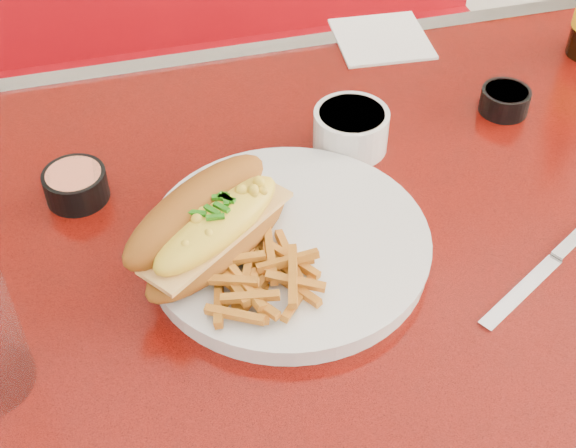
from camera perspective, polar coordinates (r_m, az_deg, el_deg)
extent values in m
cube|color=#B8160B|center=(0.82, 5.07, -3.21)|extent=(1.20, 0.80, 0.04)
cube|color=silver|center=(1.12, -1.66, 11.49)|extent=(1.22, 0.03, 0.04)
cube|color=#9E0A13|center=(1.73, -4.35, 3.35)|extent=(1.20, 0.50, 0.45)
cylinder|color=silver|center=(0.80, 0.00, -1.57)|extent=(0.36, 0.36, 0.02)
cylinder|color=silver|center=(0.79, 0.00, -1.03)|extent=(0.36, 0.36, 0.00)
ellipsoid|color=#905117|center=(0.77, -4.94, -1.33)|extent=(0.19, 0.16, 0.04)
cube|color=#E8B868|center=(0.76, -5.01, -0.52)|extent=(0.16, 0.14, 0.01)
ellipsoid|color=yellow|center=(0.75, -5.06, 0.04)|extent=(0.16, 0.14, 0.04)
ellipsoid|color=#905117|center=(0.76, -6.49, 1.00)|extent=(0.19, 0.17, 0.07)
cube|color=silver|center=(0.78, 4.96, -1.91)|extent=(0.03, 0.14, 0.00)
cube|color=silver|center=(0.84, 4.10, 2.09)|extent=(0.03, 0.04, 0.00)
cylinder|color=silver|center=(0.92, 4.49, 6.69)|extent=(0.11, 0.11, 0.05)
cylinder|color=black|center=(0.91, 4.56, 7.74)|extent=(0.09, 0.09, 0.01)
cylinder|color=black|center=(0.89, -14.85, 2.68)|extent=(0.09, 0.09, 0.03)
cylinder|color=#E67753|center=(0.88, -15.01, 3.34)|extent=(0.08, 0.08, 0.01)
cylinder|color=black|center=(1.02, 15.16, 8.46)|extent=(0.06, 0.06, 0.03)
cylinder|color=#E67753|center=(1.01, 15.28, 9.01)|extent=(0.05, 0.05, 0.01)
cube|color=silver|center=(0.80, 16.26, -4.66)|extent=(0.11, 0.07, 0.00)
cube|color=silver|center=(0.87, 19.72, -1.06)|extent=(0.07, 0.05, 0.01)
cube|color=white|center=(1.13, 6.66, 12.96)|extent=(0.13, 0.13, 0.00)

